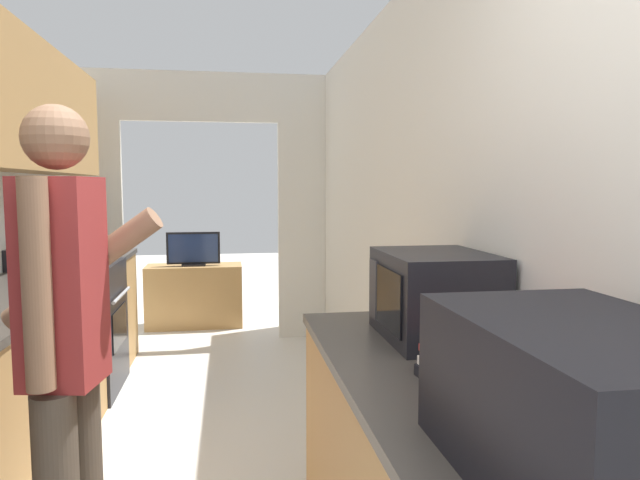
# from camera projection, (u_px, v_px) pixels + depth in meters

# --- Properties ---
(wall_right) EXTENTS (0.06, 7.32, 2.50)m
(wall_right) POSITION_uv_depth(u_px,v_px,m) (451.00, 234.00, 2.46)
(wall_right) COLOR silver
(wall_right) RESTS_ON ground_plane
(wall_far_with_doorway) EXTENTS (2.72, 0.06, 2.50)m
(wall_far_with_doorway) POSITION_uv_depth(u_px,v_px,m) (202.00, 191.00, 5.29)
(wall_far_with_doorway) COLOR silver
(wall_far_with_doorway) RESTS_ON ground_plane
(counter_left) EXTENTS (0.62, 3.70, 0.92)m
(counter_left) POSITION_uv_depth(u_px,v_px,m) (14.00, 381.00, 2.93)
(counter_left) COLOR #B2844C
(counter_left) RESTS_ON ground_plane
(range_oven) EXTENTS (0.66, 0.73, 1.06)m
(range_oven) POSITION_uv_depth(u_px,v_px,m) (73.00, 328.00, 4.02)
(range_oven) COLOR black
(range_oven) RESTS_ON ground_plane
(person) EXTENTS (0.55, 0.42, 1.70)m
(person) POSITION_uv_depth(u_px,v_px,m) (65.00, 362.00, 1.76)
(person) COLOR #4C4238
(person) RESTS_ON ground_plane
(suitcase) EXTENTS (0.40, 0.65, 0.30)m
(suitcase) POSITION_uv_depth(u_px,v_px,m) (584.00, 405.00, 1.01)
(suitcase) COLOR black
(suitcase) RESTS_ON counter_right
(microwave) EXTENTS (0.37, 0.48, 0.31)m
(microwave) POSITION_uv_depth(u_px,v_px,m) (434.00, 295.00, 2.02)
(microwave) COLOR black
(microwave) RESTS_ON counter_right
(book_stack) EXTENTS (0.27, 0.31, 0.08)m
(book_stack) POSITION_uv_depth(u_px,v_px,m) (470.00, 371.00, 1.55)
(book_stack) COLOR black
(book_stack) RESTS_ON counter_right
(tv_cabinet) EXTENTS (0.98, 0.42, 0.64)m
(tv_cabinet) POSITION_uv_depth(u_px,v_px,m) (195.00, 296.00, 5.95)
(tv_cabinet) COLOR #B2844C
(tv_cabinet) RESTS_ON ground_plane
(television) EXTENTS (0.54, 0.16, 0.35)m
(television) POSITION_uv_depth(u_px,v_px,m) (193.00, 249.00, 5.86)
(television) COLOR black
(television) RESTS_ON tv_cabinet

